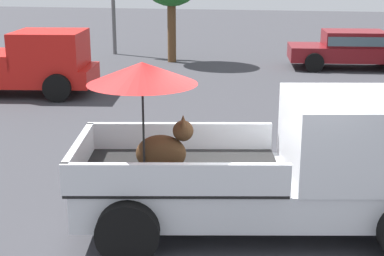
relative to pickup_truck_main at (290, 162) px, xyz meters
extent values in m
plane|color=#38383D|center=(-0.38, -0.05, -0.99)|extent=(80.00, 80.00, 0.00)
cylinder|color=black|center=(1.16, 1.23, -0.59)|extent=(0.84, 0.42, 0.80)
cylinder|color=black|center=(-2.28, 0.59, -0.59)|extent=(0.84, 0.42, 0.80)
cylinder|color=black|center=(-1.93, -1.33, -0.59)|extent=(0.84, 0.42, 0.80)
cube|color=silver|center=(-0.38, -0.05, -0.42)|extent=(5.24, 2.67, 0.50)
cube|color=silver|center=(0.99, 0.20, 0.37)|extent=(2.40, 2.21, 1.08)
cube|color=black|center=(-1.52, -0.26, -0.14)|extent=(3.09, 2.32, 0.06)
cube|color=silver|center=(-1.68, 0.64, 0.09)|extent=(2.77, 0.60, 0.40)
cube|color=silver|center=(-1.35, -1.17, 0.09)|extent=(2.77, 0.60, 0.40)
cube|color=silver|center=(-2.84, -0.51, 0.09)|extent=(0.43, 1.83, 0.40)
ellipsoid|color=#472D19|center=(-1.72, -0.42, 0.15)|extent=(0.73, 0.44, 0.52)
sphere|color=#472D19|center=(-1.42, -0.36, 0.47)|extent=(0.33, 0.33, 0.28)
cone|color=#472D19|center=(-1.43, -0.28, 0.61)|extent=(0.10, 0.10, 0.12)
cone|color=#472D19|center=(-1.41, -0.44, 0.61)|extent=(0.10, 0.10, 0.12)
cylinder|color=black|center=(-1.89, -0.62, 0.53)|extent=(0.03, 0.03, 1.29)
cone|color=red|center=(-1.89, -0.62, 1.28)|extent=(1.65, 1.65, 0.28)
cylinder|color=black|center=(-6.59, 8.58, -0.61)|extent=(0.79, 0.36, 0.76)
cylinder|color=black|center=(-6.33, 6.70, -0.61)|extent=(0.79, 0.36, 0.76)
cube|color=red|center=(-8.04, 7.41, -0.44)|extent=(5.01, 2.46, 0.50)
cube|color=red|center=(-6.86, 7.58, 0.31)|extent=(2.13, 2.05, 1.00)
cylinder|color=black|center=(0.58, 12.53, -0.66)|extent=(0.68, 0.29, 0.66)
cylinder|color=black|center=(0.40, 14.28, -0.66)|extent=(0.68, 0.29, 0.66)
cylinder|color=black|center=(3.08, 14.56, -0.66)|extent=(0.68, 0.29, 0.66)
cube|color=maroon|center=(1.83, 13.55, -0.44)|extent=(4.46, 2.20, 0.52)
cube|color=maroon|center=(1.93, 13.56, 0.06)|extent=(2.26, 1.81, 0.56)
cube|color=#4C606B|center=(1.93, 13.56, 0.06)|extent=(2.21, 1.89, 0.32)
cylinder|color=#59595B|center=(-7.47, 15.21, 1.19)|extent=(0.16, 0.16, 4.37)
cylinder|color=brown|center=(-4.71, 13.72, 0.23)|extent=(0.32, 0.32, 2.44)
camera|label=1|loc=(0.05, -7.55, 2.61)|focal=53.68mm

